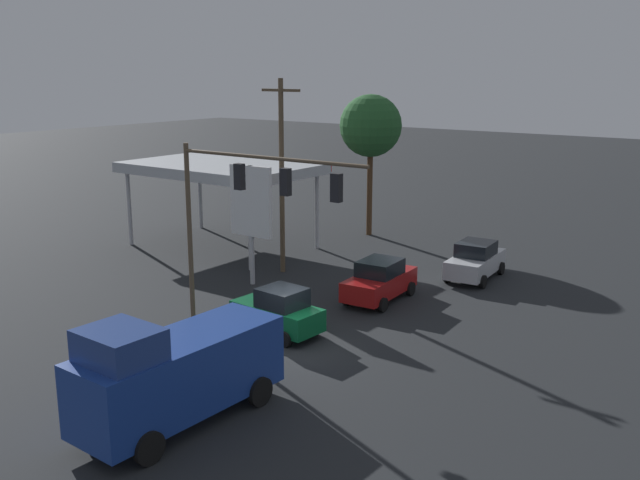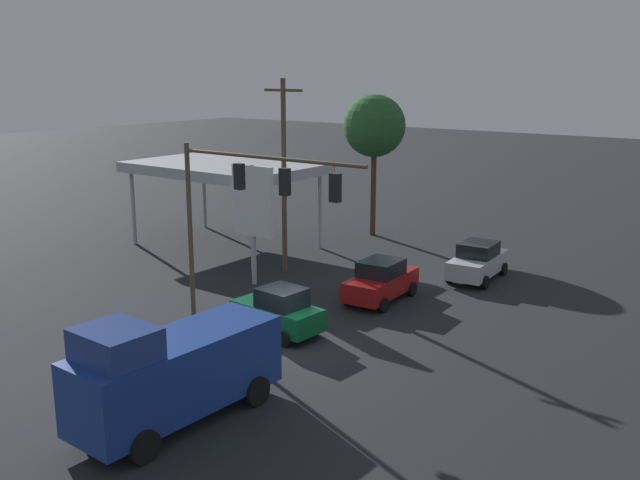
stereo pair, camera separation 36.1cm
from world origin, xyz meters
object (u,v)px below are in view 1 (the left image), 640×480
at_px(traffic_signal_assembly, 247,198).
at_px(delivery_truck, 176,371).
at_px(utility_pole, 282,172).
at_px(price_sign, 251,205).
at_px(sedan_far, 475,260).
at_px(hatchback_crossing, 278,312).
at_px(sedan_waiting, 380,280).
at_px(street_tree, 371,126).

distance_m(traffic_signal_assembly, delivery_truck, 8.24).
relative_size(traffic_signal_assembly, utility_pole, 0.87).
height_order(price_sign, sedan_far, price_sign).
xyz_separation_m(hatchback_crossing, sedan_waiting, (-1.01, -6.17, 0.00)).
height_order(traffic_signal_assembly, utility_pole, utility_pole).
height_order(traffic_signal_assembly, street_tree, street_tree).
distance_m(traffic_signal_assembly, hatchback_crossing, 4.92).
distance_m(sedan_far, sedan_waiting, 6.31).
bearing_deg(price_sign, hatchback_crossing, 139.73).
relative_size(traffic_signal_assembly, price_sign, 1.47).
bearing_deg(price_sign, sedan_far, -138.99).
distance_m(utility_pole, sedan_far, 10.95).
xyz_separation_m(traffic_signal_assembly, sedan_far, (-3.70, -13.21, -4.76)).
xyz_separation_m(price_sign, hatchback_crossing, (-5.48, 4.64, -3.10)).
bearing_deg(street_tree, sedan_waiting, 124.32).
bearing_deg(sedan_far, delivery_truck, -6.74).
relative_size(hatchback_crossing, sedan_waiting, 0.87).
relative_size(utility_pole, street_tree, 1.12).
xyz_separation_m(price_sign, sedan_far, (-8.60, -7.48, -3.10)).
height_order(utility_pole, delivery_truck, utility_pole).
bearing_deg(hatchback_crossing, traffic_signal_assembly, 65.69).
relative_size(traffic_signal_assembly, street_tree, 0.97).
bearing_deg(sedan_waiting, street_tree, -149.44).
relative_size(traffic_signal_assembly, sedan_far, 1.94).
relative_size(delivery_truck, sedan_far, 1.52).
relative_size(sedan_far, street_tree, 0.50).
bearing_deg(sedan_far, utility_pole, -65.77).
distance_m(hatchback_crossing, sedan_waiting, 6.26).
bearing_deg(traffic_signal_assembly, price_sign, -49.50).
bearing_deg(sedan_far, price_sign, -53.52).
xyz_separation_m(price_sign, street_tree, (1.22, -12.83, 2.95)).
height_order(sedan_far, street_tree, street_tree).
bearing_deg(hatchback_crossing, street_tree, -65.11).
bearing_deg(hatchback_crossing, sedan_waiting, -95.41).
height_order(traffic_signal_assembly, delivery_truck, traffic_signal_assembly).
relative_size(utility_pole, price_sign, 1.69).
xyz_separation_m(hatchback_crossing, sedan_far, (-3.12, -12.12, 0.00)).
distance_m(delivery_truck, street_tree, 27.23).
relative_size(utility_pole, hatchback_crossing, 2.58).
relative_size(hatchback_crossing, sedan_far, 0.86).
xyz_separation_m(price_sign, delivery_truck, (-7.83, 12.30, -2.35)).
distance_m(traffic_signal_assembly, utility_pole, 9.82).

